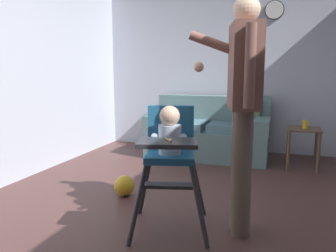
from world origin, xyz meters
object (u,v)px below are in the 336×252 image
high_chair (170,144)px  adult_standing (243,104)px  side_table (303,139)px  sippy_cup (305,124)px  toy_ball (124,186)px  couch (210,133)px  wall_clock (274,10)px

high_chair → adult_standing: (0.51, 0.13, 0.31)m
side_table → high_chair: bearing=-116.6°
adult_standing → sippy_cup: adult_standing is taller
toy_ball → sippy_cup: bearing=42.4°
couch → wall_clock: 1.99m
adult_standing → side_table: adult_standing is taller
high_chair → wall_clock: wall_clock is taller
high_chair → wall_clock: size_ratio=3.61×
adult_standing → high_chair: bearing=-0.2°
high_chair → side_table: size_ratio=1.88×
toy_ball → sippy_cup: 2.38m
side_table → sippy_cup: (0.01, 0.00, 0.19)m
side_table → sippy_cup: 0.19m
high_chair → couch: bearing=169.3°
couch → sippy_cup: couch is taller
high_chair → sippy_cup: bearing=137.8°
sippy_cup → wall_clock: size_ratio=0.37×
couch → side_table: (1.25, -0.29, 0.05)m
toy_ball → side_table: (1.71, 1.58, 0.28)m
toy_ball → wall_clock: bearing=61.7°
high_chair → toy_ball: (-0.65, 0.53, -0.58)m
sippy_cup → high_chair: bearing=-116.9°
adult_standing → sippy_cup: bearing=-119.9°
adult_standing → wall_clock: 2.97m
sippy_cup → couch: bearing=166.9°
side_table → adult_standing: bearing=-105.3°
adult_standing → toy_ball: 1.52m
couch → side_table: 1.29m
adult_standing → sippy_cup: (0.56, 1.98, -0.42)m
wall_clock → toy_ball: bearing=-118.3°
sippy_cup → wall_clock: 1.76m
couch → side_table: size_ratio=3.26×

